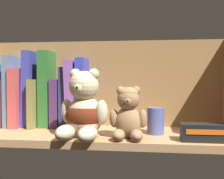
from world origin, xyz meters
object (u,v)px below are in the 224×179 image
object	(u,v)px
book_7	(58,103)
teddy_bear_smaller	(128,114)
book_0	(0,95)
book_6	(48,89)
book_3	(22,97)
book_5	(39,103)
book_2	(14,91)
book_10	(83,93)
pillar_candle	(156,121)
book_9	(74,94)
book_1	(7,102)
book_8	(66,97)
teddy_bear_larger	(84,111)
book_4	(31,89)
small_product_box	(205,132)

from	to	relation	value
book_7	teddy_bear_smaller	distance (cm)	28.45
book_0	book_6	distance (cm)	16.86
book_0	book_3	size ratio (longest dim) A/B	1.08
book_5	book_6	distance (cm)	5.53
book_2	book_6	xyz separation A→B (cm)	(11.69, 0.00, 0.75)
book_6	book_10	bearing A→B (deg)	0.00
pillar_candle	book_9	bearing A→B (deg)	161.99
book_1	book_2	distance (cm)	4.47
book_1	book_8	size ratio (longest dim) A/B	0.80
book_1	book_3	xyz separation A→B (cm)	(5.10, 0.00, 1.72)
teddy_bear_larger	book_10	bearing A→B (deg)	103.72
book_4	teddy_bear_larger	world-z (taller)	book_4
book_0	small_product_box	bearing A→B (deg)	-14.37
book_5	teddy_bear_smaller	bearing A→B (deg)	-26.77
book_10	book_0	bearing A→B (deg)	180.00
book_7	book_8	world-z (taller)	book_8
book_9	book_10	distance (cm)	3.04
book_1	book_8	bearing A→B (deg)	0.00
book_2	book_7	size ratio (longest dim) A/B	1.50
book_3	small_product_box	distance (cm)	58.44
book_4	teddy_bear_larger	distance (cm)	27.29
book_4	book_9	world-z (taller)	book_4
book_2	teddy_bear_smaller	world-z (taller)	book_2
book_7	book_3	bearing A→B (deg)	180.00
book_4	teddy_bear_smaller	size ratio (longest dim) A/B	1.79
book_0	book_5	world-z (taller)	book_0
book_2	book_7	distance (cm)	15.64
book_1	pillar_candle	distance (cm)	49.63
book_10	teddy_bear_smaller	size ratio (longest dim) A/B	1.62
book_0	book_2	world-z (taller)	book_2
book_1	book_10	size ratio (longest dim) A/B	0.70
book_0	book_9	world-z (taller)	book_9
book_5	book_8	size ratio (longest dim) A/B	0.80
teddy_bear_larger	pillar_candle	size ratio (longest dim) A/B	2.45
book_8	small_product_box	world-z (taller)	book_8
book_1	book_7	xyz separation A→B (cm)	(17.56, 0.00, -0.03)
teddy_bear_smaller	small_product_box	bearing A→B (deg)	-2.51
book_3	book_4	xyz separation A→B (cm)	(3.14, 0.00, 2.80)
book_7	book_2	bearing A→B (deg)	180.00
book_10	book_3	bearing A→B (deg)	180.00
book_1	book_5	bearing A→B (deg)	0.00
teddy_bear_larger	small_product_box	bearing A→B (deg)	-0.45
book_2	book_7	bearing A→B (deg)	0.00
book_2	book_9	distance (cm)	20.47
book_7	small_product_box	size ratio (longest dim) A/B	1.30
book_5	book_7	bearing A→B (deg)	0.00
book_10	teddy_bear_smaller	xyz separation A→B (cm)	(15.60, -15.40, -4.57)
book_1	book_0	bearing A→B (deg)	180.00
pillar_candle	book_4	bearing A→B (deg)	168.26
book_10	book_1	bearing A→B (deg)	180.00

